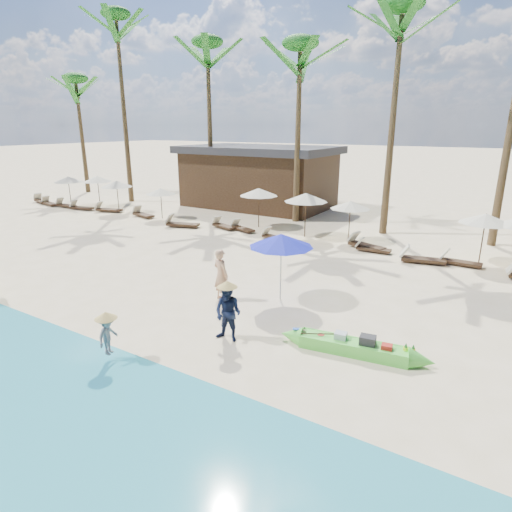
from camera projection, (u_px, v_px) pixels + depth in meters
The scene contains 35 objects.
ground at pixel (187, 317), 13.31m from camera, with size 240.00×240.00×0.00m, color beige.
wet_sand_strip at pixel (36, 401), 9.23m from camera, with size 240.00×4.50×0.01m, color tan.
green_canoe at pixel (353, 347), 11.13m from camera, with size 4.45×0.97×0.57m.
tourist at pixel (221, 275), 14.38m from camera, with size 0.65×0.43×1.78m, color tan.
vendor_green at pixel (228, 313), 11.64m from camera, with size 0.79×0.62×1.63m, color #151E3B.
vendor_yellow at pixel (108, 335), 10.67m from camera, with size 0.67×0.38×1.03m, color gray.
blue_umbrella at pixel (281, 240), 14.05m from camera, with size 2.14×2.14×2.31m.
resort_parasol_0 at pixel (68, 179), 31.25m from camera, with size 2.07×2.07×2.13m.
lounger_0_left at pixel (41, 200), 32.74m from camera, with size 1.92×1.04×0.62m.
lounger_0_right at pixel (49, 203), 31.71m from camera, with size 1.81×0.85×0.59m.
resort_parasol_1 at pixel (97, 179), 31.15m from camera, with size 2.12×2.12×2.18m.
lounger_1_left at pixel (65, 205), 30.93m from camera, with size 1.77×0.60×0.60m.
lounger_1_right at pixel (81, 207), 30.07m from camera, with size 1.81×0.86×0.59m.
resort_parasol_2 at pixel (117, 184), 28.67m from camera, with size 2.09×2.09×2.15m.
lounger_2_left at pixel (107, 209), 29.31m from camera, with size 1.94×1.09×0.63m.
resort_parasol_3 at pixel (161, 191), 26.87m from camera, with size 1.86×1.86×1.92m.
lounger_3_left at pixel (142, 214), 27.74m from camera, with size 1.90×0.94×0.62m.
lounger_3_right at pixel (181, 223), 24.96m from camera, with size 2.09×1.17×0.68m.
resort_parasol_4 at pixel (259, 192), 24.47m from camera, with size 2.20×2.20×2.26m.
lounger_4_left at pixel (223, 225), 24.67m from camera, with size 1.80×0.98×0.58m.
lounger_4_right at pixel (242, 228), 24.07m from camera, with size 1.73×1.03×0.56m.
resort_parasol_5 at pixel (306, 197), 22.25m from camera, with size 2.27×2.27×2.34m.
lounger_5_left at pixel (275, 237), 22.15m from camera, with size 1.73×0.81×0.56m.
resort_parasol_6 at pixel (351, 205), 21.52m from camera, with size 2.01×2.01×2.07m.
lounger_6_left at pixel (364, 244), 20.61m from camera, with size 2.00×1.15×0.65m.
lounger_6_right at pixel (371, 248), 20.09m from camera, with size 1.66×0.58×0.56m.
resort_parasol_7 at pixel (486, 219), 17.92m from camera, with size 2.12×2.12×2.18m.
lounger_7_left at pixel (420, 258), 18.47m from camera, with size 1.99×0.97×0.65m.
lounger_7_right at pixel (459, 261), 18.16m from camera, with size 1.67×0.55×0.56m.
palm_0 at pixel (77, 95), 35.86m from camera, with size 2.08×2.08×9.90m.
palm_1 at pixel (119, 50), 30.39m from camera, with size 2.08×2.08×13.60m.
palm_2 at pixel (208, 70), 28.12m from camera, with size 2.08×2.08×11.33m.
palm_3 at pixel (300, 72), 24.10m from camera, with size 2.08×2.08×10.52m.
palm_4 at pixel (399, 45), 20.88m from camera, with size 2.08×2.08×11.70m.
pavilion_west at pixel (259, 176), 30.92m from camera, with size 10.80×6.60×4.30m.
Camera 1 is at (8.19, -9.25, 5.72)m, focal length 30.00 mm.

